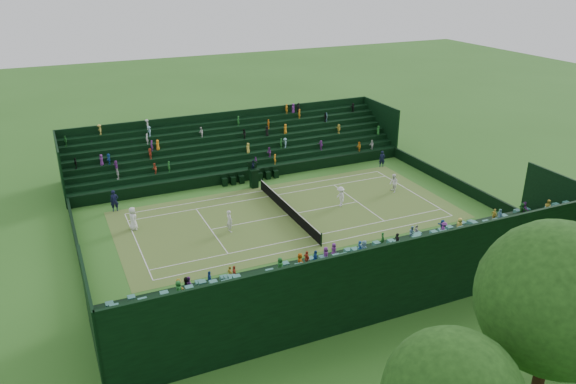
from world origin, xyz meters
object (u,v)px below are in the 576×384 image
(player_near_west, at_px, (133,218))
(tennis_net, at_px, (288,209))
(player_near_east, at_px, (229,221))
(umpire_chair, at_px, (254,176))
(player_far_east, at_px, (341,196))
(player_far_west, at_px, (394,183))

(player_near_west, bearing_deg, tennis_net, -94.56)
(tennis_net, relative_size, player_near_east, 6.68)
(umpire_chair, bearing_deg, player_far_east, 36.58)
(tennis_net, bearing_deg, umpire_chair, -176.90)
(tennis_net, distance_m, player_near_east, 5.27)
(tennis_net, height_order, umpire_chair, umpire_chair)
(tennis_net, relative_size, player_far_west, 7.10)
(tennis_net, distance_m, player_far_west, 10.40)
(umpire_chair, distance_m, player_near_west, 12.07)
(tennis_net, distance_m, umpire_chair, 6.68)
(player_near_west, bearing_deg, player_far_east, -91.70)
(tennis_net, bearing_deg, player_far_east, 88.30)
(player_near_east, distance_m, player_far_west, 15.63)
(tennis_net, bearing_deg, player_near_west, -101.87)
(player_near_west, bearing_deg, umpire_chair, -62.35)
(player_near_west, relative_size, player_far_west, 1.10)
(umpire_chair, relative_size, player_near_west, 1.42)
(player_far_west, bearing_deg, tennis_net, -75.84)
(tennis_net, bearing_deg, player_near_east, -80.29)
(umpire_chair, relative_size, player_far_west, 1.56)
(player_near_west, bearing_deg, player_far_west, -87.45)
(player_far_east, bearing_deg, tennis_net, -88.19)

